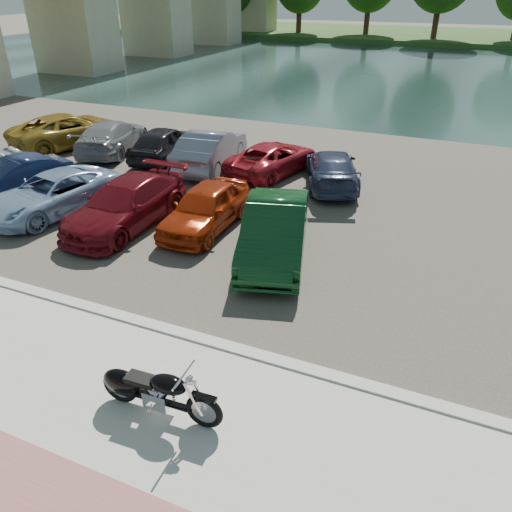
% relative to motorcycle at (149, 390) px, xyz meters
% --- Properties ---
extents(ground, '(200.00, 200.00, 0.00)m').
position_rel_motorcycle_xyz_m(ground, '(0.75, 0.08, -0.56)').
color(ground, '#595447').
rests_on(ground, ground).
extents(promenade, '(60.00, 6.00, 0.10)m').
position_rel_motorcycle_xyz_m(promenade, '(0.75, -0.92, -0.51)').
color(promenade, '#B5B4AA').
rests_on(promenade, ground).
extents(kerb, '(60.00, 0.30, 0.14)m').
position_rel_motorcycle_xyz_m(kerb, '(0.75, 2.08, -0.49)').
color(kerb, '#B5B4AA').
rests_on(kerb, ground).
extents(parking_lot, '(60.00, 18.00, 0.04)m').
position_rel_motorcycle_xyz_m(parking_lot, '(0.75, 11.08, -0.54)').
color(parking_lot, '#423E35').
rests_on(parking_lot, ground).
extents(river, '(120.00, 40.00, 0.00)m').
position_rel_motorcycle_xyz_m(river, '(0.75, 40.08, -0.56)').
color(river, '#182C2A').
rests_on(river, ground).
extents(far_bank, '(120.00, 24.00, 0.60)m').
position_rel_motorcycle_xyz_m(far_bank, '(0.75, 72.08, -0.26)').
color(far_bank, '#204117').
rests_on(far_bank, ground).
extents(motorcycle, '(2.33, 0.75, 1.05)m').
position_rel_motorcycle_xyz_m(motorcycle, '(0.00, 0.00, 0.00)').
color(motorcycle, black).
rests_on(motorcycle, promenade).
extents(car_1, '(2.48, 4.13, 1.29)m').
position_rel_motorcycle_xyz_m(car_1, '(-10.17, 6.78, 0.12)').
color(car_1, '#141F40').
rests_on(car_1, parking_lot).
extents(car_2, '(3.00, 4.93, 1.28)m').
position_rel_motorcycle_xyz_m(car_2, '(-7.87, 6.14, 0.12)').
color(car_2, '#8BA7CB').
rests_on(car_2, parking_lot).
extents(car_3, '(2.03, 4.84, 1.40)m').
position_rel_motorcycle_xyz_m(car_3, '(-5.07, 6.26, 0.18)').
color(car_3, maroon).
rests_on(car_3, parking_lot).
extents(car_4, '(1.67, 4.00, 1.35)m').
position_rel_motorcycle_xyz_m(car_4, '(-2.72, 7.04, 0.15)').
color(car_4, '#A52B0B').
rests_on(car_4, parking_lot).
extents(car_5, '(2.88, 4.96, 1.54)m').
position_rel_motorcycle_xyz_m(car_5, '(-0.13, 6.21, 0.25)').
color(car_5, '#103B1A').
rests_on(car_5, parking_lot).
extents(car_6, '(3.97, 5.74, 1.46)m').
position_rel_motorcycle_xyz_m(car_6, '(-12.73, 12.35, 0.21)').
color(car_6, olive).
rests_on(car_6, parking_lot).
extents(car_7, '(3.15, 5.14, 1.39)m').
position_rel_motorcycle_xyz_m(car_7, '(-10.28, 12.34, 0.17)').
color(car_7, gray).
rests_on(car_7, parking_lot).
extents(car_8, '(2.09, 4.30, 1.41)m').
position_rel_motorcycle_xyz_m(car_8, '(-7.58, 12.34, 0.18)').
color(car_8, black).
rests_on(car_8, parking_lot).
extents(car_9, '(2.20, 4.85, 1.54)m').
position_rel_motorcycle_xyz_m(car_9, '(-5.25, 12.15, 0.25)').
color(car_9, slate).
rests_on(car_9, parking_lot).
extents(car_10, '(2.96, 4.72, 1.22)m').
position_rel_motorcycle_xyz_m(car_10, '(-2.71, 12.56, 0.09)').
color(car_10, '#AC1C28').
rests_on(car_10, parking_lot).
extents(car_11, '(3.19, 4.75, 1.28)m').
position_rel_motorcycle_xyz_m(car_11, '(-0.22, 12.19, 0.12)').
color(car_11, '#293351').
rests_on(car_11, parking_lot).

